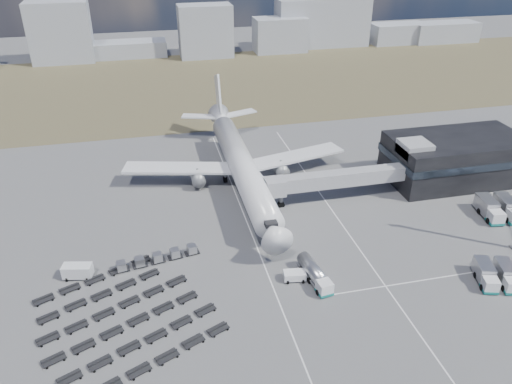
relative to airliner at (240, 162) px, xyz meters
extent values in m
plane|color=#565659|center=(0.00, -32.38, -5.29)|extent=(420.00, 420.00, 0.00)
cube|color=#4A422C|center=(0.00, 77.62, -5.29)|extent=(420.00, 90.00, 0.01)
cube|color=silver|center=(-2.00, -27.38, -5.29)|extent=(0.25, 110.00, 0.01)
cube|color=silver|center=(16.00, -27.38, -5.29)|extent=(0.25, 110.00, 0.01)
cube|color=silver|center=(25.00, -40.38, -5.29)|extent=(40.00, 0.25, 0.01)
cube|color=black|center=(48.00, -8.38, -0.29)|extent=(30.00, 16.00, 10.00)
cube|color=#262D38|center=(48.00, -8.38, 0.91)|extent=(30.40, 16.40, 1.60)
cube|color=#939399|center=(36.00, -10.38, 4.21)|extent=(6.00, 6.00, 3.00)
cube|color=#939399|center=(18.10, -11.88, -0.19)|extent=(29.80, 3.00, 3.00)
cube|color=#939399|center=(4.70, -12.38, -0.19)|extent=(4.00, 3.60, 3.40)
cylinder|color=slate|center=(6.20, -11.88, -2.74)|extent=(0.70, 0.70, 5.10)
cylinder|color=black|center=(6.20, -11.88, -4.84)|extent=(1.40, 0.90, 1.40)
cylinder|color=silver|center=(0.00, -2.38, 0.01)|extent=(5.60, 48.00, 5.60)
cone|color=silver|center=(0.00, -28.88, 0.01)|extent=(5.60, 5.00, 5.60)
cone|color=silver|center=(0.00, 25.62, 0.81)|extent=(5.60, 8.00, 5.60)
cube|color=black|center=(0.00, -26.88, 0.81)|extent=(2.20, 2.00, 0.80)
cube|color=silver|center=(-13.00, 2.62, -1.19)|extent=(25.59, 11.38, 0.50)
cube|color=silver|center=(13.00, 2.62, -1.19)|extent=(25.59, 11.38, 0.50)
cylinder|color=slate|center=(-9.50, 0.62, -2.89)|extent=(3.00, 5.00, 3.00)
cylinder|color=slate|center=(9.50, 0.62, -2.89)|extent=(3.00, 5.00, 3.00)
cube|color=silver|center=(-5.50, 27.62, 1.21)|extent=(9.49, 5.63, 0.35)
cube|color=silver|center=(5.50, 27.62, 1.21)|extent=(9.49, 5.63, 0.35)
cube|color=silver|center=(0.00, 28.62, 6.51)|extent=(0.50, 9.06, 11.45)
cylinder|color=slate|center=(0.00, -23.38, -4.04)|extent=(0.50, 0.50, 2.50)
cylinder|color=slate|center=(-3.20, 1.62, -4.04)|extent=(0.60, 0.60, 2.50)
cylinder|color=slate|center=(3.20, 1.62, -4.04)|extent=(0.60, 0.60, 2.50)
cylinder|color=black|center=(0.00, -23.38, -4.79)|extent=(0.50, 1.20, 1.20)
cube|color=#989CA6|center=(-49.22, 121.52, 6.58)|extent=(24.14, 12.00, 23.75)
cube|color=#989CA6|center=(-24.10, 124.82, -2.10)|extent=(33.13, 12.00, 6.39)
cube|color=#989CA6|center=(8.95, 117.39, 5.30)|extent=(22.13, 12.00, 21.19)
cube|color=#989CA6|center=(42.05, 119.10, 1.94)|extent=(22.69, 12.00, 14.46)
cube|color=#989CA6|center=(63.34, 124.52, 5.22)|extent=(42.36, 12.00, 21.03)
cube|color=#989CA6|center=(100.65, 122.49, -0.80)|extent=(25.79, 12.00, 8.99)
cube|color=#989CA6|center=(123.47, 120.49, -0.80)|extent=(31.82, 12.00, 8.98)
cube|color=silver|center=(5.54, -39.94, -3.94)|extent=(2.52, 2.52, 2.14)
cube|color=#14756E|center=(5.54, -39.94, -4.78)|extent=(2.62, 2.62, 0.47)
cylinder|color=#AAAAAF|center=(4.91, -35.42, -3.52)|extent=(3.26, 7.23, 2.33)
cube|color=slate|center=(4.91, -35.42, -4.59)|extent=(3.17, 7.22, 0.33)
cylinder|color=black|center=(5.10, -36.80, -4.83)|extent=(2.54, 1.35, 1.02)
cube|color=silver|center=(1.95, -35.44, -4.49)|extent=(3.90, 2.55, 1.60)
cube|color=silver|center=(-33.03, -26.70, -4.04)|extent=(5.12, 3.13, 2.51)
cube|color=silver|center=(2.87, -1.80, -3.58)|extent=(3.28, 6.67, 3.00)
cube|color=#14756E|center=(2.87, -1.80, -4.81)|extent=(3.40, 6.79, 0.48)
cube|color=silver|center=(31.62, -45.26, -3.99)|extent=(2.83, 2.77, 2.20)
cube|color=#14756E|center=(31.62, -45.26, -4.84)|extent=(2.96, 2.89, 0.45)
cube|color=#AAAAAF|center=(32.64, -41.92, -3.60)|extent=(3.62, 5.09, 2.59)
cube|color=silver|center=(34.87, -46.25, -3.99)|extent=(2.83, 2.77, 2.20)
cube|color=#14756E|center=(34.87, -46.25, -4.84)|extent=(2.96, 2.89, 0.45)
cube|color=#AAAAAF|center=(35.88, -42.91, -3.60)|extent=(3.62, 5.09, 2.59)
cube|color=silver|center=(45.25, -27.78, -3.80)|extent=(2.97, 2.87, 2.52)
cube|color=#14756E|center=(45.25, -27.78, -4.78)|extent=(3.10, 3.00, 0.52)
cube|color=#AAAAAF|center=(45.82, -23.81, -3.34)|extent=(3.48, 5.61, 2.98)
cube|color=#AAAAAF|center=(49.68, -24.37, -3.34)|extent=(3.48, 5.61, 2.98)
cube|color=black|center=(-25.99, -26.56, -5.00)|extent=(2.76, 1.98, 0.17)
cube|color=#AAAAAF|center=(-25.99, -26.56, -4.18)|extent=(1.81, 1.81, 1.46)
cube|color=black|center=(-22.94, -25.99, -5.00)|extent=(2.76, 1.98, 0.17)
cube|color=#AAAAAF|center=(-22.94, -25.99, -4.18)|extent=(1.81, 1.81, 1.46)
cube|color=black|center=(-19.88, -25.43, -5.00)|extent=(2.76, 1.98, 0.17)
cube|color=#AAAAAF|center=(-19.88, -25.43, -4.18)|extent=(1.81, 1.81, 1.46)
cube|color=black|center=(-16.83, -24.87, -5.00)|extent=(2.76, 1.98, 0.17)
cube|color=#AAAAAF|center=(-16.83, -24.87, -4.18)|extent=(1.81, 1.81, 1.46)
cube|color=black|center=(-13.78, -24.30, -5.00)|extent=(2.76, 1.98, 0.17)
cube|color=#AAAAAF|center=(-13.78, -24.30, -4.18)|extent=(1.81, 1.81, 1.46)
cube|color=black|center=(-21.80, -48.33, -4.92)|extent=(23.47, 11.87, 0.75)
cube|color=black|center=(-23.63, -44.33, -4.92)|extent=(23.47, 11.87, 0.75)
cube|color=black|center=(-25.46, -40.34, -4.92)|extent=(23.47, 11.87, 0.75)
cube|color=black|center=(-27.28, -36.35, -4.92)|extent=(23.47, 11.87, 0.75)
cube|color=black|center=(-29.11, -32.35, -4.92)|extent=(19.67, 10.13, 0.75)
cube|color=black|center=(-30.94, -28.36, -4.92)|extent=(19.67, 10.13, 0.75)
camera|label=1|loc=(-19.03, -97.68, 47.69)|focal=35.00mm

